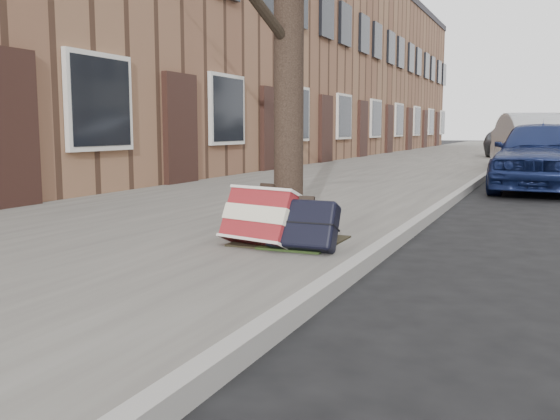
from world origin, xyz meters
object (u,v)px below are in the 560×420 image
at_px(suitcase_red, 260,217).
at_px(car_near_front, 542,155).
at_px(suitcase_navy, 303,224).
at_px(car_near_mid, 542,145).

bearing_deg(suitcase_red, car_near_front, 89.17).
relative_size(suitcase_navy, car_near_front, 0.15).
relative_size(car_near_front, car_near_mid, 0.85).
distance_m(suitcase_navy, car_near_mid, 11.17).
height_order(suitcase_red, car_near_mid, car_near_mid).
relative_size(suitcase_navy, car_near_mid, 0.12).
height_order(suitcase_red, suitcase_navy, suitcase_red).
height_order(suitcase_red, car_near_front, car_near_front).
bearing_deg(suitcase_navy, suitcase_red, 171.79).
bearing_deg(car_near_mid, suitcase_red, -114.85).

